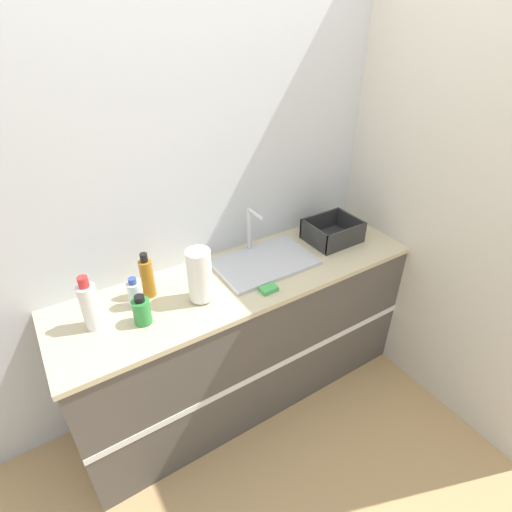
{
  "coord_description": "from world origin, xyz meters",
  "views": [
    {
      "loc": [
        -0.88,
        -1.25,
        2.18
      ],
      "look_at": [
        0.06,
        0.25,
        1.04
      ],
      "focal_mm": 28.0,
      "sensor_mm": 36.0,
      "label": 1
    }
  ],
  "objects_px": {
    "bottle_clear": "(135,294)",
    "bottle_white_spray": "(90,305)",
    "sink": "(264,260)",
    "bottle_amber": "(147,277)",
    "paper_towel_roll": "(200,275)",
    "bottle_green": "(142,311)",
    "dish_rack": "(332,233)"
  },
  "relations": [
    {
      "from": "bottle_clear",
      "to": "bottle_white_spray",
      "type": "relative_size",
      "value": 0.6
    },
    {
      "from": "sink",
      "to": "bottle_amber",
      "type": "height_order",
      "value": "sink"
    },
    {
      "from": "sink",
      "to": "bottle_white_spray",
      "type": "height_order",
      "value": "sink"
    },
    {
      "from": "paper_towel_roll",
      "to": "bottle_green",
      "type": "relative_size",
      "value": 1.85
    },
    {
      "from": "bottle_clear",
      "to": "sink",
      "type": "bearing_deg",
      "value": -1.34
    },
    {
      "from": "bottle_clear",
      "to": "bottle_white_spray",
      "type": "bearing_deg",
      "value": -169.16
    },
    {
      "from": "sink",
      "to": "bottle_white_spray",
      "type": "distance_m",
      "value": 0.94
    },
    {
      "from": "paper_towel_roll",
      "to": "bottle_amber",
      "type": "height_order",
      "value": "paper_towel_roll"
    },
    {
      "from": "paper_towel_roll",
      "to": "bottle_white_spray",
      "type": "height_order",
      "value": "paper_towel_roll"
    },
    {
      "from": "bottle_green",
      "to": "bottle_white_spray",
      "type": "bearing_deg",
      "value": 154.92
    },
    {
      "from": "sink",
      "to": "bottle_green",
      "type": "relative_size",
      "value": 3.65
    },
    {
      "from": "dish_rack",
      "to": "paper_towel_roll",
      "type": "bearing_deg",
      "value": -174.16
    },
    {
      "from": "sink",
      "to": "bottle_white_spray",
      "type": "xyz_separation_m",
      "value": [
        -0.94,
        -0.02,
        0.1
      ]
    },
    {
      "from": "sink",
      "to": "bottle_amber",
      "type": "xyz_separation_m",
      "value": [
        -0.65,
        0.07,
        0.09
      ]
    },
    {
      "from": "paper_towel_roll",
      "to": "bottle_clear",
      "type": "distance_m",
      "value": 0.32
    },
    {
      "from": "paper_towel_roll",
      "to": "bottle_amber",
      "type": "bearing_deg",
      "value": 141.01
    },
    {
      "from": "sink",
      "to": "bottle_amber",
      "type": "distance_m",
      "value": 0.66
    },
    {
      "from": "bottle_clear",
      "to": "bottle_green",
      "type": "bearing_deg",
      "value": -95.2
    },
    {
      "from": "sink",
      "to": "bottle_clear",
      "type": "bearing_deg",
      "value": 178.66
    },
    {
      "from": "bottle_amber",
      "to": "paper_towel_roll",
      "type": "bearing_deg",
      "value": -38.99
    },
    {
      "from": "bottle_green",
      "to": "bottle_clear",
      "type": "xyz_separation_m",
      "value": [
        0.01,
        0.13,
        0.01
      ]
    },
    {
      "from": "sink",
      "to": "bottle_green",
      "type": "distance_m",
      "value": 0.75
    },
    {
      "from": "paper_towel_roll",
      "to": "bottle_clear",
      "type": "bearing_deg",
      "value": 157.62
    },
    {
      "from": "sink",
      "to": "paper_towel_roll",
      "type": "bearing_deg",
      "value": -166.79
    },
    {
      "from": "bottle_clear",
      "to": "paper_towel_roll",
      "type": "bearing_deg",
      "value": -22.38
    },
    {
      "from": "bottle_amber",
      "to": "bottle_white_spray",
      "type": "height_order",
      "value": "bottle_white_spray"
    },
    {
      "from": "paper_towel_roll",
      "to": "dish_rack",
      "type": "relative_size",
      "value": 0.91
    },
    {
      "from": "sink",
      "to": "bottle_clear",
      "type": "distance_m",
      "value": 0.73
    },
    {
      "from": "dish_rack",
      "to": "bottle_amber",
      "type": "bearing_deg",
      "value": 176.43
    },
    {
      "from": "paper_towel_roll",
      "to": "sink",
      "type": "bearing_deg",
      "value": 13.21
    },
    {
      "from": "bottle_clear",
      "to": "dish_rack",
      "type": "bearing_deg",
      "value": -1.1
    },
    {
      "from": "bottle_green",
      "to": "sink",
      "type": "bearing_deg",
      "value": 8.8
    }
  ]
}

